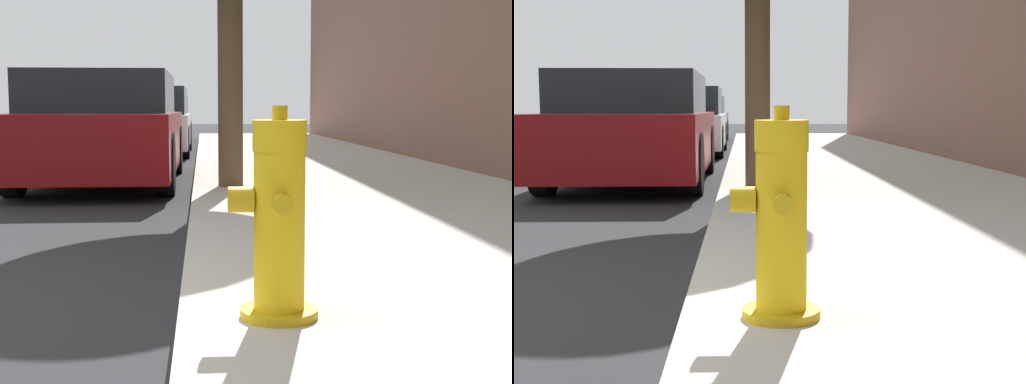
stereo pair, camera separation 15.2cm
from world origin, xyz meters
The scene contains 4 objects.
fire_hydrant centered at (2.20, -0.22, 0.54)m, with size 0.35×0.37×0.83m.
parked_car_near centered at (0.66, 6.36, 0.70)m, with size 1.87×4.48×1.41m.
parked_car_mid centered at (0.72, 12.18, 0.67)m, with size 1.87×4.22×1.40m.
parked_car_far centered at (0.65, 17.48, 0.63)m, with size 1.85×4.32×1.29m.
Camera 2 is at (2.06, -2.95, 0.98)m, focal length 50.00 mm.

